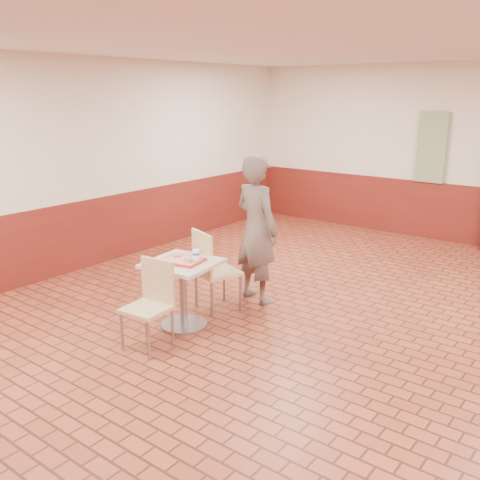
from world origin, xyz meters
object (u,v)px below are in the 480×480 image
Objects in this scene: serving_tray at (182,261)px; customer at (257,229)px; chair_main_front at (151,300)px; long_john_donut at (188,260)px; ring_donut at (177,255)px; paper_cup at (196,254)px; main_table at (183,283)px; chair_main_back at (212,266)px.

customer is at bearing 81.71° from serving_tray.
chair_main_front is 0.60m from long_john_donut.
serving_tray is 2.96× the size of long_john_donut.
serving_tray is 0.11m from long_john_donut.
paper_cup reaches higher than ring_donut.
main_table is at bearing -130.00° from paper_cup.
customer reaches higher than serving_tray.
long_john_donut reaches higher than serving_tray.
main_table is 5.20× the size of long_john_donut.
paper_cup is (-0.07, -1.02, -0.08)m from customer.
chair_main_front is 0.92× the size of chair_main_back.
chair_main_back is at bearing 94.89° from main_table.
main_table is 0.83× the size of chair_main_front.
chair_main_front is 8.78× the size of ring_donut.
long_john_donut is at bearing -6.96° from serving_tray.
long_john_donut is at bearing 98.92° from customer.
serving_tray is 4.34× the size of paper_cup.
long_john_donut is (-0.06, -1.15, -0.11)m from customer.
serving_tray is at bearing 0.00° from main_table.
chair_main_back reaches higher than paper_cup.
chair_main_front is at bearing -71.83° from ring_donut.
chair_main_back is at bearing 91.30° from chair_main_front.
chair_main_back is 0.73m from customer.
ring_donut is (-0.29, -1.08, -0.11)m from customer.
serving_tray is (-0.07, 0.54, 0.26)m from chair_main_front.
chair_main_back is 6.79× the size of long_john_donut.
chair_main_front is 9.15× the size of paper_cup.
main_table is at bearing 92.68° from chair_main_front.
long_john_donut is 0.13m from paper_cup.
chair_main_back is 0.54× the size of customer.
customer is at bearing 81.71° from main_table.
chair_main_front is at bearing -82.35° from main_table.
paper_cup is (0.10, 0.12, 0.06)m from serving_tray.
paper_cup is (0.10, 0.12, 0.32)m from main_table.
chair_main_back is 0.62m from long_john_donut.
customer is 1.15m from serving_tray.
ring_donut is at bearing 103.20° from chair_main_front.
chair_main_back is at bearing 94.89° from serving_tray.
customer is at bearing 86.19° from paper_cup.
ring_donut is (-0.19, 0.59, 0.29)m from chair_main_front.
paper_cup is (0.14, -0.42, 0.28)m from chair_main_back.
ring_donut is (-0.12, 0.06, 0.03)m from serving_tray.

